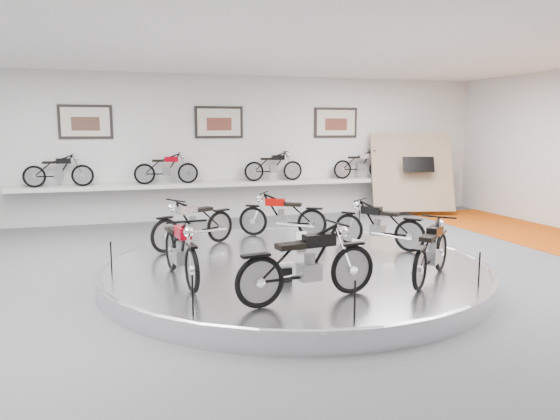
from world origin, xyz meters
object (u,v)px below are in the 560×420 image
object	(u,v)px
bike_f	(431,250)
shelf	(222,184)
bike_b	(282,215)
bike_e	(308,263)
display_platform	(295,271)
bike_a	(379,224)
bike_c	(194,223)
bike_d	(181,249)

from	to	relation	value
bike_f	shelf	bearing A→B (deg)	57.44
bike_b	bike_e	xyz separation A→B (m)	(-0.93, -4.15, 0.04)
display_platform	bike_a	size ratio (longest dim) A/B	4.14
display_platform	bike_c	xyz separation A→B (m)	(-1.45, 1.65, 0.63)
shelf	bike_e	distance (m)	8.44
bike_c	bike_e	xyz separation A→B (m)	(0.96, -3.68, 0.03)
bike_a	bike_c	bearing A→B (deg)	32.24
bike_c	bike_f	size ratio (longest dim) A/B	1.04
shelf	bike_e	bearing A→B (deg)	-93.38
bike_f	bike_d	bearing A→B (deg)	120.02
display_platform	bike_c	world-z (taller)	bike_c
display_platform	bike_d	bearing A→B (deg)	-163.06
bike_a	display_platform	bearing A→B (deg)	67.69
bike_b	bike_f	bearing A→B (deg)	138.07
bike_b	bike_e	size ratio (longest dim) A/B	0.91
bike_d	bike_f	bearing A→B (deg)	67.22
bike_b	bike_c	distance (m)	1.95
shelf	bike_d	size ratio (longest dim) A/B	6.67
display_platform	bike_e	world-z (taller)	bike_e
shelf	bike_c	bearing A→B (deg)	-107.04
bike_d	display_platform	bearing A→B (deg)	100.50
bike_a	bike_b	size ratio (longest dim) A/B	0.98
bike_a	bike_e	bearing A→B (deg)	98.30
display_platform	bike_c	bearing A→B (deg)	131.34
shelf	bike_d	distance (m)	7.27
bike_a	bike_f	bearing A→B (deg)	133.24
bike_e	display_platform	bearing A→B (deg)	66.73
bike_d	bike_e	bearing A→B (deg)	39.25
display_platform	shelf	xyz separation A→B (m)	(0.00, 6.40, 0.85)
bike_c	shelf	bearing A→B (deg)	-136.99
bike_b	bike_f	size ratio (longest dim) A/B	1.02
display_platform	bike_e	size ratio (longest dim) A/B	3.70
bike_c	bike_e	bearing A→B (deg)	74.63
display_platform	bike_b	xyz separation A→B (m)	(0.43, 2.12, 0.61)
display_platform	shelf	distance (m)	6.46
bike_d	bike_e	world-z (taller)	bike_e
bike_e	bike_c	bearing A→B (deg)	95.10
display_platform	bike_d	distance (m)	2.15
bike_b	bike_c	xyz separation A→B (m)	(-1.89, -0.47, 0.01)
bike_d	bike_e	distance (m)	2.05
bike_e	shelf	bearing A→B (deg)	77.14
display_platform	shelf	bearing A→B (deg)	90.00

